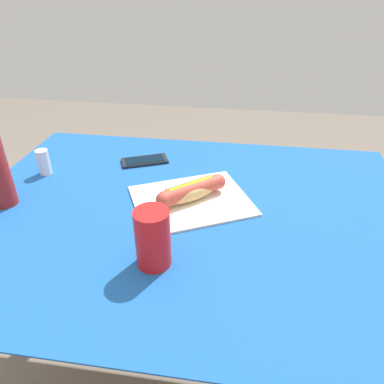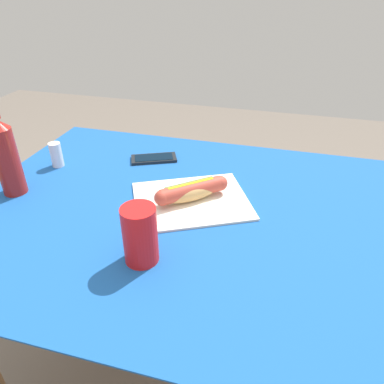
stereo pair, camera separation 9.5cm
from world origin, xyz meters
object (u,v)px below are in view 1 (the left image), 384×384
(drinking_cup, at_px, (153,238))
(hot_dog, at_px, (192,191))
(salt_shaker, at_px, (44,162))
(cell_phone, at_px, (145,161))

(drinking_cup, bearing_deg, hot_dog, 79.99)
(hot_dog, relative_size, drinking_cup, 1.29)
(drinking_cup, bearing_deg, salt_shaker, 141.23)
(drinking_cup, height_order, salt_shaker, drinking_cup)
(cell_phone, xyz_separation_m, salt_shaker, (-0.27, -0.12, 0.03))
(hot_dog, height_order, salt_shaker, salt_shaker)
(drinking_cup, relative_size, salt_shaker, 1.70)
(hot_dog, xyz_separation_m, drinking_cup, (-0.04, -0.24, 0.03))
(cell_phone, height_order, salt_shaker, salt_shaker)
(hot_dog, distance_m, salt_shaker, 0.47)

